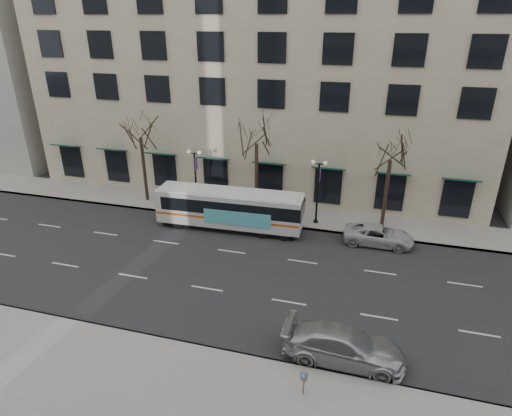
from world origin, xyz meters
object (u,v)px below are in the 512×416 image
(tree_far_left, at_px, (139,126))
(city_bus, at_px, (231,208))
(lamp_post_right, at_px, (318,189))
(silver_car, at_px, (344,345))
(pay_station, at_px, (304,378))
(lamp_post_left, at_px, (196,177))
(tree_far_mid, at_px, (256,132))
(white_pickup, at_px, (379,235))
(tree_far_right, at_px, (392,148))

(tree_far_left, height_order, city_bus, tree_far_left)
(lamp_post_right, distance_m, silver_car, 14.73)
(tree_far_left, relative_size, silver_car, 1.46)
(city_bus, bearing_deg, pay_station, -62.64)
(lamp_post_left, xyz_separation_m, pay_station, (11.91, -16.85, -1.89))
(lamp_post_left, distance_m, pay_station, 20.72)
(lamp_post_right, distance_m, pay_station, 17.06)
(lamp_post_left, bearing_deg, tree_far_mid, 6.85)
(tree_far_mid, distance_m, lamp_post_right, 6.41)
(city_bus, height_order, white_pickup, city_bus)
(silver_car, bearing_deg, lamp_post_left, 43.89)
(tree_far_mid, bearing_deg, tree_far_left, -180.00)
(tree_far_right, relative_size, lamp_post_left, 1.55)
(tree_far_left, bearing_deg, lamp_post_right, -2.29)
(lamp_post_left, bearing_deg, tree_far_left, 173.17)
(tree_far_right, bearing_deg, lamp_post_left, -177.71)
(white_pickup, height_order, pay_station, pay_station)
(tree_far_left, xyz_separation_m, white_pickup, (19.77, -2.60, -6.02))
(tree_far_right, relative_size, white_pickup, 1.65)
(silver_car, height_order, white_pickup, silver_car)
(tree_far_mid, bearing_deg, pay_station, -68.38)
(lamp_post_right, relative_size, pay_station, 4.20)
(tree_far_right, bearing_deg, tree_far_mid, 180.00)
(silver_car, bearing_deg, tree_far_mid, 30.11)
(tree_far_right, height_order, white_pickup, tree_far_right)
(tree_far_right, bearing_deg, tree_far_left, 180.00)
(lamp_post_right, distance_m, white_pickup, 5.64)
(lamp_post_left, distance_m, city_bus, 4.66)
(tree_far_mid, relative_size, pay_station, 6.89)
(lamp_post_left, bearing_deg, city_bus, -32.39)
(lamp_post_right, bearing_deg, tree_far_left, 177.71)
(tree_far_right, height_order, silver_car, tree_far_right)
(tree_far_mid, xyz_separation_m, silver_car, (8.36, -14.79, -6.08))
(white_pickup, xyz_separation_m, pay_station, (-2.85, -14.85, 0.37))
(tree_far_right, distance_m, city_bus, 12.55)
(white_pickup, relative_size, pay_station, 3.93)
(tree_far_left, distance_m, city_bus, 10.57)
(tree_far_left, height_order, pay_station, tree_far_left)
(lamp_post_right, height_order, pay_station, lamp_post_right)
(tree_far_left, xyz_separation_m, tree_far_mid, (10.00, 0.00, 0.21))
(lamp_post_left, distance_m, white_pickup, 15.06)
(lamp_post_right, distance_m, city_bus, 6.79)
(tree_far_left, bearing_deg, lamp_post_left, -6.83)
(lamp_post_left, xyz_separation_m, silver_car, (13.35, -14.19, -2.12))
(lamp_post_right, height_order, white_pickup, lamp_post_right)
(tree_far_right, xyz_separation_m, city_bus, (-11.21, -3.00, -4.77))
(tree_far_right, relative_size, pay_station, 6.49)
(tree_far_mid, distance_m, lamp_post_left, 6.40)
(city_bus, bearing_deg, lamp_post_right, 19.14)
(tree_far_right, xyz_separation_m, white_pickup, (-0.23, -2.60, -5.74))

